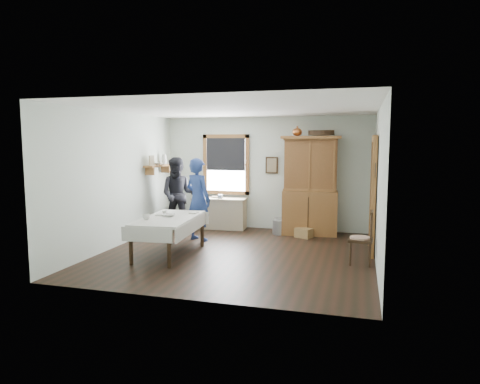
# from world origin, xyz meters

# --- Properties ---
(room) EXTENTS (5.01, 5.01, 2.70)m
(room) POSITION_xyz_m (0.00, 0.00, 1.35)
(room) COLOR black
(room) RESTS_ON ground
(window) EXTENTS (1.18, 0.07, 1.48)m
(window) POSITION_xyz_m (-1.00, 2.46, 1.63)
(window) COLOR white
(window) RESTS_ON room
(doorway) EXTENTS (0.09, 1.14, 2.22)m
(doorway) POSITION_xyz_m (2.46, 0.85, 1.16)
(doorway) COLOR #3F362D
(doorway) RESTS_ON room
(wall_shelf) EXTENTS (0.24, 1.00, 0.44)m
(wall_shelf) POSITION_xyz_m (-2.37, 1.54, 1.57)
(wall_shelf) COLOR #9A632F
(wall_shelf) RESTS_ON room
(framed_picture) EXTENTS (0.30, 0.04, 0.40)m
(framed_picture) POSITION_xyz_m (0.15, 2.46, 1.55)
(framed_picture) COLOR black
(framed_picture) RESTS_ON room
(rug_beater) EXTENTS (0.01, 0.27, 0.27)m
(rug_beater) POSITION_xyz_m (2.45, 0.30, 1.72)
(rug_beater) COLOR black
(rug_beater) RESTS_ON room
(work_counter) EXTENTS (1.34, 0.57, 0.75)m
(work_counter) POSITION_xyz_m (-1.08, 2.19, 0.38)
(work_counter) COLOR tan
(work_counter) RESTS_ON room
(china_hutch) EXTENTS (1.36, 0.73, 2.24)m
(china_hutch) POSITION_xyz_m (1.11, 2.10, 1.12)
(china_hutch) COLOR #9A632F
(china_hutch) RESTS_ON room
(dining_table) EXTENTS (1.07, 1.85, 0.71)m
(dining_table) POSITION_xyz_m (-1.19, -0.45, 0.36)
(dining_table) COLOR silver
(dining_table) RESTS_ON room
(spindle_chair) EXTENTS (0.46, 0.46, 0.94)m
(spindle_chair) POSITION_xyz_m (2.24, -0.11, 0.47)
(spindle_chair) COLOR black
(spindle_chair) RESTS_ON room
(pail) EXTENTS (0.39, 0.39, 0.33)m
(pail) POSITION_xyz_m (0.45, 1.91, 0.17)
(pail) COLOR #93979B
(pail) RESTS_ON room
(wicker_basket) EXTENTS (0.42, 0.37, 0.21)m
(wicker_basket) POSITION_xyz_m (1.04, 1.71, 0.10)
(wicker_basket) COLOR #A37C4A
(wicker_basket) RESTS_ON room
(woman_blue) EXTENTS (0.70, 0.60, 1.63)m
(woman_blue) POSITION_xyz_m (-1.11, 0.84, 0.82)
(woman_blue) COLOR navy
(woman_blue) RESTS_ON room
(figure_dark) EXTENTS (0.91, 0.78, 1.62)m
(figure_dark) POSITION_xyz_m (-1.88, 1.56, 0.81)
(figure_dark) COLOR black
(figure_dark) RESTS_ON room
(table_cup_a) EXTENTS (0.16, 0.16, 0.11)m
(table_cup_a) POSITION_xyz_m (-1.47, -0.79, 0.77)
(table_cup_a) COLOR silver
(table_cup_a) RESTS_ON dining_table
(table_cup_b) EXTENTS (0.12, 0.12, 0.09)m
(table_cup_b) POSITION_xyz_m (-1.38, -0.23, 0.75)
(table_cup_b) COLOR silver
(table_cup_b) RESTS_ON dining_table
(table_bowl) EXTENTS (0.30, 0.30, 0.06)m
(table_bowl) POSITION_xyz_m (-1.21, -0.37, 0.74)
(table_bowl) COLOR silver
(table_bowl) RESTS_ON dining_table
(counter_book) EXTENTS (0.24, 0.28, 0.02)m
(counter_book) POSITION_xyz_m (-1.30, 2.27, 0.76)
(counter_book) COLOR #7E7154
(counter_book) RESTS_ON work_counter
(counter_bowl) EXTENTS (0.25, 0.25, 0.06)m
(counter_bowl) POSITION_xyz_m (-1.55, 2.09, 0.78)
(counter_bowl) COLOR silver
(counter_bowl) RESTS_ON work_counter
(shelf_bowl) EXTENTS (0.22, 0.22, 0.05)m
(shelf_bowl) POSITION_xyz_m (-2.37, 1.55, 1.60)
(shelf_bowl) COLOR silver
(shelf_bowl) RESTS_ON wall_shelf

